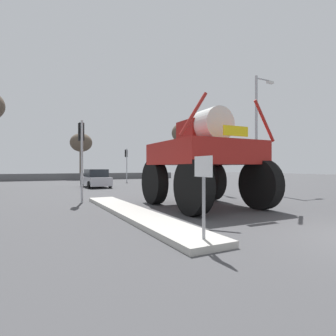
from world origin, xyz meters
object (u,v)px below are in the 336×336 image
(traffic_signal_near_left, at_px, (81,143))
(bare_tree_far_center, at_px, (81,143))
(sedan_ahead, at_px, (96,179))
(traffic_signal_near_right, at_px, (219,152))
(bare_tree_right, at_px, (183,133))
(oversize_sprayer, at_px, (204,158))
(streetlight_near_right, at_px, (258,128))
(traffic_signal_far_left, at_px, (126,158))
(lane_arrow_sign, at_px, (203,182))

(traffic_signal_near_left, xyz_separation_m, bare_tree_far_center, (4.43, 26.77, 2.36))
(traffic_signal_near_left, distance_m, bare_tree_far_center, 27.23)
(sedan_ahead, relative_size, traffic_signal_near_right, 1.17)
(bare_tree_right, bearing_deg, sedan_ahead, -155.70)
(oversize_sprayer, distance_m, traffic_signal_near_left, 5.86)
(traffic_signal_near_right, bearing_deg, streetlight_near_right, -1.16)
(traffic_signal_far_left, relative_size, streetlight_near_right, 0.49)
(traffic_signal_near_right, xyz_separation_m, streetlight_near_right, (3.22, -0.07, 1.73))
(oversize_sprayer, distance_m, streetlight_near_right, 8.30)
(bare_tree_right, bearing_deg, streetlight_near_right, -101.88)
(sedan_ahead, distance_m, bare_tree_right, 13.94)
(traffic_signal_near_left, height_order, bare_tree_right, bare_tree_right)
(traffic_signal_near_right, bearing_deg, oversize_sprayer, -134.98)
(oversize_sprayer, distance_m, sedan_ahead, 13.58)
(lane_arrow_sign, distance_m, traffic_signal_near_left, 8.72)
(oversize_sprayer, xyz_separation_m, streetlight_near_right, (7.04, 3.76, 2.28))
(oversize_sprayer, height_order, traffic_signal_near_left, oversize_sprayer)
(traffic_signal_near_right, height_order, traffic_signal_far_left, traffic_signal_far_left)
(traffic_signal_far_left, bearing_deg, oversize_sprayer, -99.34)
(streetlight_near_right, bearing_deg, lane_arrow_sign, -140.76)
(oversize_sprayer, xyz_separation_m, traffic_signal_near_right, (3.82, 3.82, 0.55))
(lane_arrow_sign, distance_m, bare_tree_far_center, 35.67)
(sedan_ahead, distance_m, streetlight_near_right, 13.46)
(lane_arrow_sign, xyz_separation_m, bare_tree_far_center, (3.38, 35.30, 3.85))
(lane_arrow_sign, relative_size, traffic_signal_far_left, 0.45)
(oversize_sprayer, distance_m, bare_tree_far_center, 30.75)
(sedan_ahead, relative_size, streetlight_near_right, 0.53)
(traffic_signal_near_left, xyz_separation_m, bare_tree_right, (14.58, 14.93, 3.05))
(traffic_signal_near_left, xyz_separation_m, streetlight_near_right, (11.42, -0.06, 1.49))
(traffic_signal_near_right, bearing_deg, sedan_ahead, 119.48)
(traffic_signal_far_left, bearing_deg, bare_tree_far_center, 106.95)
(traffic_signal_near_left, height_order, traffic_signal_near_right, traffic_signal_near_left)
(oversize_sprayer, xyz_separation_m, bare_tree_right, (10.19, 18.75, 3.83))
(oversize_sprayer, relative_size, traffic_signal_near_left, 1.39)
(sedan_ahead, bearing_deg, bare_tree_right, -67.58)
(traffic_signal_far_left, distance_m, bare_tree_far_center, 11.37)
(oversize_sprayer, height_order, bare_tree_right, bare_tree_right)
(sedan_ahead, distance_m, traffic_signal_far_left, 8.42)
(lane_arrow_sign, bearing_deg, sedan_ahead, 84.57)
(traffic_signal_near_left, distance_m, bare_tree_right, 21.09)
(traffic_signal_near_left, relative_size, traffic_signal_far_left, 1.01)
(lane_arrow_sign, relative_size, bare_tree_right, 0.24)
(sedan_ahead, distance_m, traffic_signal_near_right, 11.19)
(traffic_signal_near_right, xyz_separation_m, traffic_signal_far_left, (-0.54, 16.13, 0.20))
(lane_arrow_sign, height_order, traffic_signal_far_left, traffic_signal_far_left)
(lane_arrow_sign, height_order, sedan_ahead, lane_arrow_sign)
(sedan_ahead, bearing_deg, oversize_sprayer, -175.05)
(lane_arrow_sign, xyz_separation_m, bare_tree_right, (13.53, 23.47, 4.53))
(bare_tree_right, height_order, bare_tree_far_center, bare_tree_right)
(oversize_sprayer, relative_size, sedan_ahead, 1.30)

